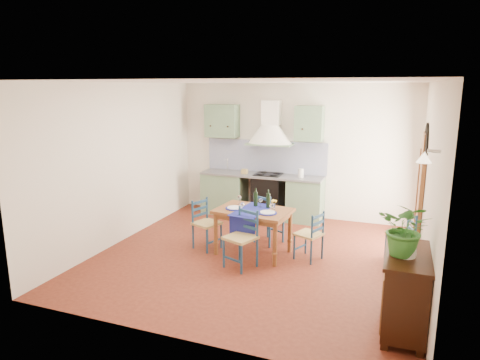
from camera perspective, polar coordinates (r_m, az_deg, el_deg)
name	(u,v)px	position (r m, az deg, el deg)	size (l,w,h in m)	color
floor	(255,257)	(7.11, 2.02, -10.19)	(5.00, 5.00, 0.00)	#4F1A10
back_wall	(269,168)	(9.05, 3.90, 1.66)	(5.00, 0.96, 2.80)	silver
right_wall	(427,186)	(6.67, 23.70, -0.73)	(0.26, 5.00, 2.80)	silver
left_wall	(122,163)	(7.85, -15.47, 2.18)	(0.04, 5.00, 2.80)	silver
ceiling	(256,81)	(6.57, 2.21, 13.04)	(5.00, 5.00, 0.01)	white
dining_table	(253,215)	(7.03, 1.79, -4.65)	(1.27, 0.98, 1.07)	brown
chair_near	(242,238)	(6.58, 0.25, -7.71)	(0.55, 0.55, 0.90)	navy
chair_far	(268,217)	(7.57, 3.71, -5.01)	(0.56, 0.56, 0.91)	navy
chair_left	(206,223)	(7.36, -4.60, -5.79)	(0.51, 0.51, 0.85)	navy
chair_right	(310,235)	(6.95, 9.35, -7.24)	(0.49, 0.49, 0.80)	navy
chair_spare	(402,236)	(7.24, 20.82, -7.05)	(0.49, 0.49, 0.81)	navy
sideboard	(405,289)	(5.27, 21.14, -13.44)	(0.50, 1.05, 0.94)	black
potted_plant	(406,229)	(4.93, 21.31, -6.09)	(0.55, 0.48, 0.61)	#2D6E27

